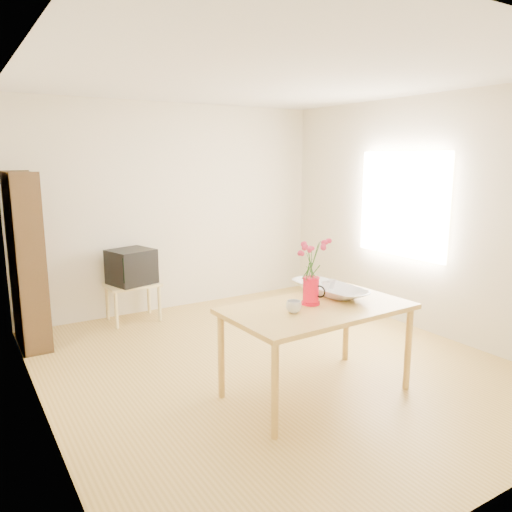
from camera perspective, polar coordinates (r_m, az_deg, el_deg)
room at (r=4.51m, az=2.29°, el=3.17°), size 4.50×4.50×4.50m
table at (r=4.10m, az=7.02°, el=-6.73°), size 1.53×0.91×0.75m
tv_stand at (r=6.14m, az=-13.93°, el=-3.72°), size 0.60×0.45×0.46m
bookshelf at (r=5.59m, az=-24.67°, el=-1.09°), size 0.28×0.70×1.80m
pitcher at (r=4.10m, az=6.28°, el=-4.09°), size 0.15×0.22×0.23m
flowers at (r=4.03m, az=6.38°, el=0.01°), size 0.26×0.26×0.37m
mug at (r=3.88m, az=4.35°, el=-5.80°), size 0.17×0.17×0.09m
bowl at (r=4.38m, az=8.45°, el=-1.26°), size 0.55×0.55×0.49m
teacup_a at (r=4.37m, az=8.03°, el=-1.96°), size 0.08×0.08×0.06m
teacup_b at (r=4.43m, az=8.71°, el=-1.77°), size 0.08×0.08×0.06m
television at (r=6.08m, az=-14.09°, el=-1.12°), size 0.57×0.55×0.41m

